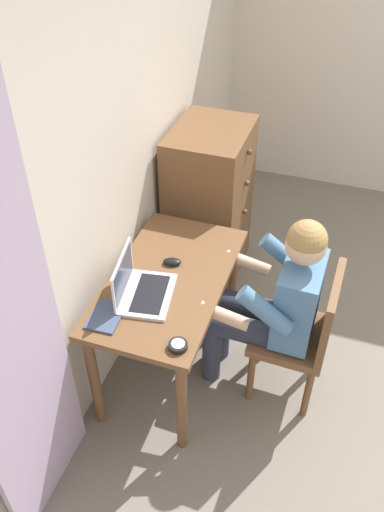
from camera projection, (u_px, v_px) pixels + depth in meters
name	position (u px, v px, depth m)	size (l,w,h in m)	color
wall_back	(120.00, 154.00, 2.79)	(4.80, 0.05, 2.50)	beige
curtain_panel	(7.00, 333.00, 1.99)	(0.60, 0.03, 2.23)	#B29EBC
desk	(169.00, 294.00, 2.88)	(1.07, 0.60, 0.73)	brown
dresser	(209.00, 205.00, 3.63)	(0.61, 0.51, 1.13)	brown
chair	(304.00, 331.00, 2.85)	(0.43, 0.41, 0.87)	brown
person_seated	(275.00, 299.00, 2.78)	(0.54, 0.59, 1.19)	#33384C
laptop	(140.00, 288.00, 2.68)	(0.38, 0.30, 0.24)	silver
computer_mouse	(172.00, 262.00, 2.89)	(0.06, 0.10, 0.03)	black
desk_clock	(178.00, 346.00, 2.43)	(0.09, 0.09, 0.03)	black
notebook_pad	(106.00, 316.00, 2.58)	(0.21, 0.15, 0.01)	#3D4C6B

